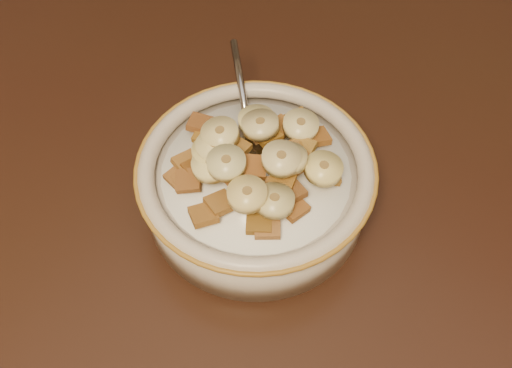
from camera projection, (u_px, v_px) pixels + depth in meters
The scene contains 49 objects.
table at pixel (323, 177), 0.56m from camera, with size 1.40×0.90×0.04m, color black.
cereal_bowl at pixel (256, 189), 0.50m from camera, with size 0.19×0.19×0.05m, color beige.
milk at pixel (256, 173), 0.48m from camera, with size 0.16×0.16×0.00m, color white.
spoon at pixel (251, 141), 0.49m from camera, with size 0.03×0.05×0.01m, color #A1A2AB.
cereal_square_0 at pixel (207, 135), 0.50m from camera, with size 0.02×0.02×0.01m, color brown.
cereal_square_1 at pixel (203, 215), 0.44m from camera, with size 0.02×0.02×0.01m, color #976224.
cereal_square_2 at pixel (236, 148), 0.47m from camera, with size 0.02×0.02×0.01m, color brown.
cereal_square_3 at pixel (187, 163), 0.47m from camera, with size 0.02×0.02×0.01m, color brown.
cereal_square_4 at pixel (240, 182), 0.45m from camera, with size 0.02×0.02×0.01m, color brown.
cereal_square_5 at pixel (288, 153), 0.47m from camera, with size 0.02×0.02×0.01m, color #9A602B.
cereal_square_6 at pixel (299, 120), 0.51m from camera, with size 0.02×0.02×0.01m, color brown.
cereal_square_7 at pixel (328, 173), 0.47m from camera, with size 0.02×0.02×0.01m, color brown.
cereal_square_8 at pixel (267, 135), 0.48m from camera, with size 0.02×0.02×0.01m, color brown.
cereal_square_9 at pixel (267, 226), 0.44m from camera, with size 0.02×0.02×0.01m, color brown.
cereal_square_10 at pixel (289, 153), 0.47m from camera, with size 0.02×0.02×0.01m, color brown.
cereal_square_11 at pixel (212, 144), 0.48m from camera, with size 0.02×0.02×0.01m, color #966218.
cereal_square_12 at pixel (196, 169), 0.47m from camera, with size 0.02×0.02×0.01m, color brown.
cereal_square_13 at pixel (299, 160), 0.47m from camera, with size 0.02×0.02×0.01m, color brown.
cereal_square_14 at pixel (200, 124), 0.50m from camera, with size 0.02×0.02×0.01m, color brown.
cereal_square_15 at pixel (302, 149), 0.48m from camera, with size 0.02×0.02×0.01m, color olive.
cereal_square_16 at pixel (317, 137), 0.49m from camera, with size 0.02×0.02×0.01m, color brown.
cereal_square_17 at pixel (239, 180), 0.45m from camera, with size 0.02×0.02×0.01m, color #9B5D25.
cereal_square_18 at pixel (259, 130), 0.48m from camera, with size 0.02×0.02×0.01m, color #9B6137.
cereal_square_19 at pixel (291, 191), 0.45m from camera, with size 0.02×0.02×0.01m, color brown.
cereal_square_20 at pixel (180, 177), 0.47m from camera, with size 0.02×0.02×0.01m, color brown.
cereal_square_21 at pixel (292, 161), 0.47m from camera, with size 0.02×0.02×0.01m, color #9C571C.
cereal_square_22 at pixel (253, 167), 0.46m from camera, with size 0.02×0.02×0.01m, color brown.
cereal_square_23 at pixel (310, 136), 0.49m from camera, with size 0.02×0.02×0.01m, color brown.
cereal_square_24 at pixel (281, 127), 0.49m from camera, with size 0.02×0.02×0.01m, color brown.
cereal_square_25 at pixel (188, 180), 0.46m from camera, with size 0.02×0.02×0.01m, color brown.
cereal_square_26 at pixel (278, 189), 0.45m from camera, with size 0.02×0.02×0.01m, color brown.
cereal_square_27 at pixel (291, 152), 0.47m from camera, with size 0.02×0.02×0.01m, color brown.
cereal_square_28 at pixel (293, 207), 0.45m from camera, with size 0.02×0.02×0.01m, color brown.
cereal_square_29 at pixel (220, 203), 0.45m from camera, with size 0.02×0.02×0.01m, color brown.
cereal_square_30 at pixel (259, 222), 0.44m from camera, with size 0.02×0.02×0.01m, color brown.
cereal_square_31 at pixel (281, 182), 0.45m from camera, with size 0.02×0.02×0.01m, color #915F1A.
banana_slice_0 at pixel (211, 165), 0.45m from camera, with size 0.03×0.03×0.01m, color #FFF1A5.
banana_slice_1 at pixel (324, 169), 0.46m from camera, with size 0.03×0.03×0.01m, color #F4E97E.
banana_slice_2 at pixel (247, 194), 0.43m from camera, with size 0.03×0.03×0.01m, color #D4C471.
banana_slice_3 at pixel (256, 120), 0.48m from camera, with size 0.03×0.03×0.01m, color #FCE39E.
banana_slice_4 at pixel (260, 125), 0.47m from camera, with size 0.03×0.03×0.01m, color tan.
banana_slice_5 at pixel (220, 134), 0.46m from camera, with size 0.03×0.03×0.01m, color beige.
banana_slice_6 at pixel (301, 125), 0.49m from camera, with size 0.03×0.03×0.01m, color beige.
banana_slice_7 at pixel (215, 147), 0.46m from camera, with size 0.03×0.03×0.01m, color #DED27E.
banana_slice_8 at pixel (226, 163), 0.44m from camera, with size 0.03×0.03×0.01m, color #CFBE7E.
banana_slice_9 at pixel (275, 201), 0.44m from camera, with size 0.03×0.03×0.01m, color #C8C07D.
banana_slice_10 at pixel (288, 158), 0.45m from camera, with size 0.03×0.03×0.01m, color #FDE1A5.
banana_slice_11 at pixel (281, 159), 0.44m from camera, with size 0.03×0.03×0.01m, color beige.
banana_slice_12 at pixel (211, 152), 0.46m from camera, with size 0.03×0.03×0.01m, color #CCBD7E.
Camera 1 is at (0.13, -0.31, 1.18)m, focal length 40.00 mm.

